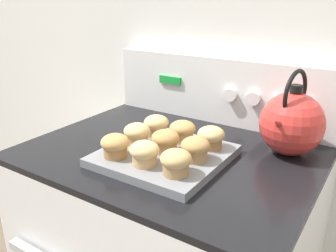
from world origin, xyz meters
The scene contains 13 objects.
wall_back centered at (0.00, 0.67, 1.20)m, with size 8.00×0.05×2.40m.
control_panel centered at (0.00, 0.62, 1.01)m, with size 0.77×0.07×0.22m.
muffin_pan centered at (0.02, 0.26, 0.91)m, with size 0.31×0.31×0.02m.
muffin_r0_c0 centered at (-0.07, 0.17, 0.96)m, with size 0.07×0.07×0.06m.
muffin_r0_c1 centered at (0.02, 0.17, 0.96)m, with size 0.07×0.07×0.06m.
muffin_r0_c2 centered at (0.11, 0.17, 0.96)m, with size 0.07×0.07×0.06m.
muffin_r1_c0 centered at (-0.07, 0.26, 0.96)m, with size 0.07×0.07×0.06m.
muffin_r1_c1 centered at (0.02, 0.26, 0.96)m, with size 0.07×0.07×0.06m.
muffin_r1_c2 centered at (0.11, 0.26, 0.96)m, with size 0.07×0.07×0.06m.
muffin_r2_c0 centered at (-0.07, 0.35, 0.96)m, with size 0.07×0.07×0.06m.
muffin_r2_c1 centered at (0.02, 0.35, 0.96)m, with size 0.07×0.07×0.06m.
muffin_r2_c2 centered at (0.11, 0.35, 0.96)m, with size 0.07×0.07×0.06m.
tea_kettle centered at (0.28, 0.48, 0.99)m, with size 0.17×0.20×0.23m.
Camera 1 is at (0.49, -0.44, 1.31)m, focal length 38.00 mm.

